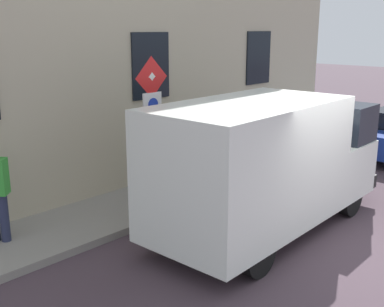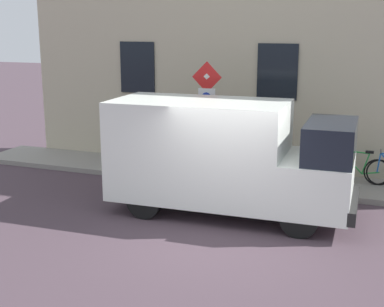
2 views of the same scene
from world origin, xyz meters
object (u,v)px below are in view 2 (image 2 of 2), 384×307
object	(u,v)px
sign_post_stacked	(207,108)
litter_bin	(266,167)
bicycle_purple	(319,165)
pedestrian	(130,131)
bicycle_green	(358,169)
delivery_van	(225,155)

from	to	relation	value
sign_post_stacked	litter_bin	bearing A→B (deg)	-84.58
bicycle_purple	pedestrian	xyz separation A→B (m)	(-0.13, 5.44, 0.56)
pedestrian	litter_bin	xyz separation A→B (m)	(-0.81, -4.25, -0.48)
bicycle_purple	pedestrian	size ratio (longest dim) A/B	1.00
bicycle_purple	litter_bin	world-z (taller)	litter_bin
sign_post_stacked	bicycle_green	size ratio (longest dim) A/B	1.72
sign_post_stacked	pedestrian	distance (m)	3.02
delivery_van	litter_bin	bearing A→B (deg)	75.58
pedestrian	litter_bin	bearing A→B (deg)	126.25
bicycle_purple	pedestrian	world-z (taller)	pedestrian
bicycle_green	bicycle_purple	bearing A→B (deg)	2.29
bicycle_green	pedestrian	xyz separation A→B (m)	(-0.14, 6.43, 0.56)
sign_post_stacked	bicycle_green	world-z (taller)	sign_post_stacked
sign_post_stacked	bicycle_purple	xyz separation A→B (m)	(1.10, -2.74, -1.51)
bicycle_purple	litter_bin	xyz separation A→B (m)	(-0.95, 1.19, 0.08)
litter_bin	pedestrian	bearing A→B (deg)	79.17
bicycle_purple	pedestrian	distance (m)	5.47
sign_post_stacked	delivery_van	distance (m)	2.30
sign_post_stacked	pedestrian	bearing A→B (deg)	70.38
delivery_van	bicycle_purple	world-z (taller)	delivery_van
delivery_van	pedestrian	distance (m)	4.76
bicycle_green	litter_bin	bearing A→B (deg)	25.82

